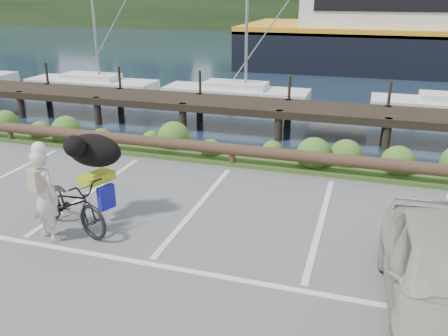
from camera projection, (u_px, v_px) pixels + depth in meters
The scene contains 8 objects.
ground at pixel (159, 252), 8.34m from camera, with size 72.00×72.00×0.00m, color #575659.
harbor_backdrop at pixel (361, 18), 78.33m from camera, with size 170.00×160.00×30.00m.
vegetation_strip at pixel (239, 156), 13.06m from camera, with size 34.00×1.60×0.10m, color #3D5B21.
log_rail at pixel (232, 166), 12.45m from camera, with size 32.00×0.30×0.60m, color #443021, non-canonical shape.
bicycle at pixel (70, 203), 8.99m from camera, with size 0.72×2.07×1.09m, color black.
cyclist at pixel (45, 195), 8.52m from camera, with size 0.63×0.41×1.73m, color beige.
dog at pixel (94, 150), 9.18m from camera, with size 1.14×0.56×0.66m, color black.
parked_car at pixel (446, 275), 6.46m from camera, with size 1.61×4.00×1.36m, color #B2AA9C.
Camera 1 is at (3.27, -6.61, 4.33)m, focal length 38.00 mm.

